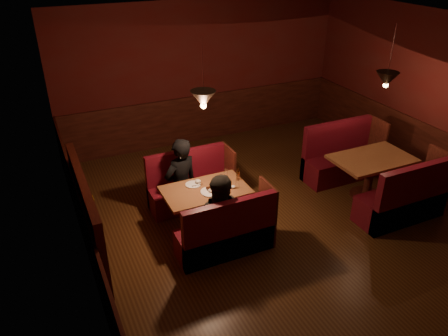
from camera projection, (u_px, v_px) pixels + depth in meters
name	position (u px, v px, depth m)	size (l,w,h in m)	color
room	(278.00, 165.00, 6.22)	(6.02, 7.02, 2.92)	#3B1F0E
main_table	(206.00, 198.00, 6.46)	(1.24, 0.75, 0.87)	brown
main_bench_far	(191.00, 188.00, 7.13)	(1.37, 0.49, 0.93)	#4F131D
main_bench_near	(228.00, 236.00, 6.01)	(1.37, 0.49, 0.93)	#4F131D
second_table	(371.00, 168.00, 7.22)	(1.31, 0.83, 0.74)	brown
second_bench_far	(341.00, 160.00, 7.96)	(1.44, 0.54, 1.03)	#4F131D
second_bench_near	(405.00, 202.00, 6.71)	(1.44, 0.54, 1.03)	#4F131D
diner_a	(180.00, 167.00, 6.69)	(0.59, 0.39, 1.62)	black
diner_b	(224.00, 205.00, 5.83)	(0.74, 0.58, 1.53)	black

